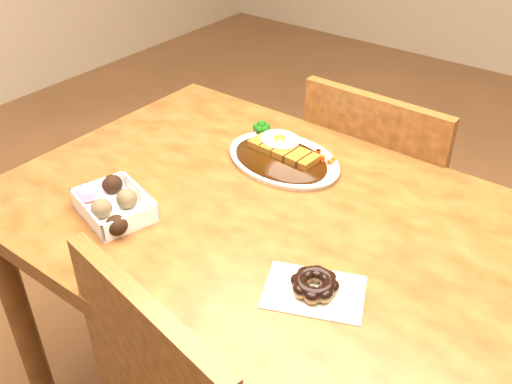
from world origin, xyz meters
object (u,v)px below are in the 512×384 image
Objects in this scene: pon_de_ring at (315,285)px; donut_box at (113,204)px; katsu_curry_plate at (283,155)px; table at (275,252)px; chair_far at (382,205)px.

donut_box is at bearing -173.24° from pon_de_ring.
katsu_curry_plate is at bearing 132.15° from pon_de_ring.
table is 0.56m from chair_far.
table is 0.26m from pon_de_ring.
pon_de_ring is (0.17, -0.68, 0.29)m from chair_far.
pon_de_ring is at bearing 6.76° from donut_box.
katsu_curry_plate is 0.42m from donut_box.
katsu_curry_plate is at bearing 70.70° from chair_far.
pon_de_ring reaches higher than table.
chair_far is 2.76× the size of katsu_curry_plate.
katsu_curry_plate is 0.45m from pon_de_ring.
chair_far is at bearing 69.88° from katsu_curry_plate.
katsu_curry_plate reaches higher than pon_de_ring.
pon_de_ring is at bearing -47.85° from katsu_curry_plate.
donut_box is (-0.16, -0.39, 0.01)m from katsu_curry_plate.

